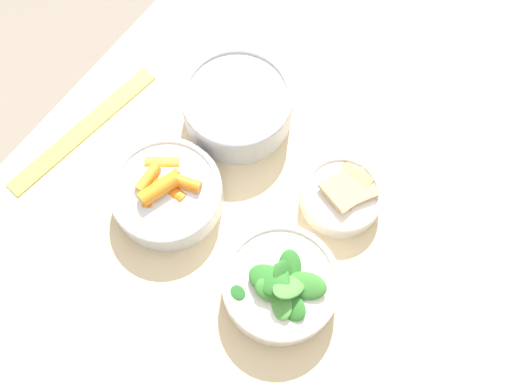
# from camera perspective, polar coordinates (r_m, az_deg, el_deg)

# --- Properties ---
(ground_plane) EXTENTS (10.00, 10.00, 0.00)m
(ground_plane) POSITION_cam_1_polar(r_m,az_deg,el_deg) (1.61, 2.50, -8.95)
(ground_plane) COLOR gray
(dining_table) EXTENTS (1.13, 0.79, 0.77)m
(dining_table) POSITION_cam_1_polar(r_m,az_deg,el_deg) (0.99, 4.02, -1.70)
(dining_table) COLOR beige
(dining_table) RESTS_ON ground_plane
(bowl_carrots) EXTENTS (0.16, 0.16, 0.07)m
(bowl_carrots) POSITION_cam_1_polar(r_m,az_deg,el_deg) (0.84, -8.93, -0.06)
(bowl_carrots) COLOR silver
(bowl_carrots) RESTS_ON dining_table
(bowl_greens) EXTENTS (0.16, 0.16, 0.09)m
(bowl_greens) POSITION_cam_1_polar(r_m,az_deg,el_deg) (0.79, 2.46, -9.25)
(bowl_greens) COLOR silver
(bowl_greens) RESTS_ON dining_table
(bowl_beans_hotdog) EXTENTS (0.17, 0.17, 0.07)m
(bowl_beans_hotdog) POSITION_cam_1_polar(r_m,az_deg,el_deg) (0.88, -1.87, 8.54)
(bowl_beans_hotdog) COLOR silver
(bowl_beans_hotdog) RESTS_ON dining_table
(bowl_cookies) EXTENTS (0.12, 0.12, 0.05)m
(bowl_cookies) POSITION_cam_1_polar(r_m,az_deg,el_deg) (0.85, 8.57, -0.34)
(bowl_cookies) COLOR silver
(bowl_cookies) RESTS_ON dining_table
(ruler) EXTENTS (0.28, 0.07, 0.00)m
(ruler) POSITION_cam_1_polar(r_m,az_deg,el_deg) (0.94, -16.88, 5.98)
(ruler) COLOR #EADB4C
(ruler) RESTS_ON dining_table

